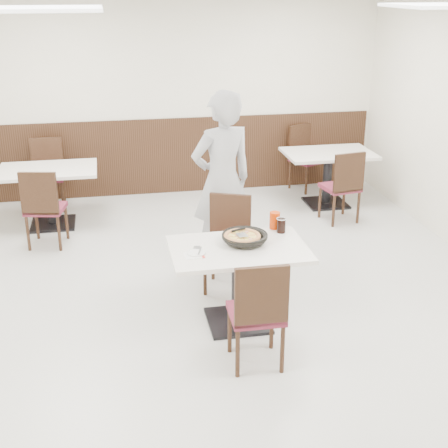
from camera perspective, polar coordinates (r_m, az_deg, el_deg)
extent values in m
plane|color=#A7A7A2|center=(6.13, -0.86, -7.16)|extent=(7.00, 7.00, 0.00)
cube|color=silver|center=(8.99, -4.90, 11.50)|extent=(6.00, 0.04, 2.80)
cube|color=silver|center=(2.54, 13.51, -16.24)|extent=(6.00, 0.04, 2.80)
cube|color=black|center=(9.15, -4.72, 6.23)|extent=(5.90, 0.03, 1.10)
cylinder|color=black|center=(5.50, 1.47, -1.75)|extent=(0.14, 0.14, 0.04)
cylinder|color=black|center=(5.53, 1.91, -1.37)|extent=(0.40, 0.40, 0.01)
cylinder|color=#B67D49|center=(5.50, 1.67, -1.30)|extent=(0.31, 0.31, 0.02)
cube|color=silver|center=(5.48, 1.68, -1.00)|extent=(0.09, 0.11, 0.00)
cube|color=white|center=(5.31, -2.83, -2.86)|extent=(0.17, 0.17, 0.00)
cylinder|color=white|center=(5.33, -2.55, -2.65)|extent=(0.17, 0.17, 0.01)
cube|color=silver|center=(5.35, -2.23, -2.47)|extent=(0.06, 0.17, 0.00)
cylinder|color=black|center=(5.78, 5.25, -0.16)|extent=(0.09, 0.09, 0.13)
cylinder|color=#B52B01|center=(5.87, 4.66, 0.34)|extent=(0.10, 0.10, 0.16)
imported|color=#A0A0A5|center=(6.56, -0.18, 3.91)|extent=(0.80, 0.65, 1.92)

